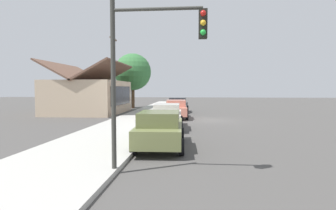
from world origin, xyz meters
The scene contains 11 objects.
ground_plane centered at (0.00, 0.00, 0.00)m, with size 120.00×120.00×0.00m, color #4C4947.
sidewalk_curb centered at (0.00, 5.60, 0.08)m, with size 60.00×4.20×0.16m, color #B2AFA8.
car_olive centered at (-10.58, 2.66, 0.82)m, with size 4.66×2.18×1.59m.
car_ivory centered at (-4.83, 2.87, 0.82)m, with size 4.93×2.09×1.59m.
car_coral centered at (1.27, 2.69, 0.82)m, with size 4.79×2.21×1.59m.
car_charcoal centered at (7.34, 2.84, 0.81)m, with size 4.41×2.20×1.59m.
storefront_building centered at (5.61, 11.98, 1.83)m, with size 9.66×6.95×5.25m.
shade_tree centered at (13.10, 9.07, 4.73)m, with size 4.79×4.79×7.15m.
traffic_light_main centered at (-14.24, 2.54, 3.49)m, with size 0.37×2.79×5.20m.
utility_pole_wooden centered at (1.45, 8.20, 3.93)m, with size 1.80×0.24×7.50m.
fire_hydrant_red centered at (1.62, 4.20, 0.50)m, with size 0.22×0.22×0.71m.
Camera 1 is at (-22.06, 1.28, 2.53)m, focal length 29.11 mm.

